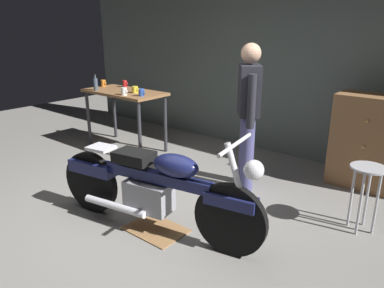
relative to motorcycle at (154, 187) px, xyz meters
name	(u,v)px	position (x,y,z in m)	size (l,w,h in m)	color
ground_plane	(143,223)	(-0.19, 0.01, -0.45)	(12.00, 12.00, 0.00)	gray
back_wall	(284,47)	(-0.19, 2.81, 1.10)	(8.00, 0.12, 3.10)	#56605B
workbench	(124,98)	(-2.07, 1.45, 0.34)	(1.30, 0.64, 0.90)	brown
motorcycle	(154,187)	(0.00, 0.00, 0.00)	(2.17, 0.73, 1.00)	black
person_standing	(248,111)	(0.12, 1.39, 0.48)	(0.41, 0.47, 1.67)	#4C4B7E
shop_stool	(367,181)	(1.49, 1.24, 0.05)	(0.32, 0.32, 0.64)	#B2B2B7
wooden_dresser	(369,142)	(1.22, 2.31, 0.10)	(0.80, 0.47, 1.10)	brown
drip_tray	(156,229)	(0.00, 0.00, -0.44)	(0.56, 0.40, 0.01)	olive
mug_orange_travel	(103,83)	(-2.63, 1.51, 0.50)	(0.11, 0.07, 0.11)	orange
mug_white_ceramic	(124,91)	(-1.80, 1.23, 0.50)	(0.12, 0.08, 0.11)	white
mug_yellow_tall	(135,90)	(-1.82, 1.45, 0.50)	(0.12, 0.09, 0.10)	yellow
mug_red_diner	(125,84)	(-2.33, 1.69, 0.50)	(0.11, 0.07, 0.11)	red
mug_blue_enamel	(142,92)	(-1.55, 1.33, 0.50)	(0.11, 0.08, 0.10)	#2D51AD
bottle	(96,84)	(-2.43, 1.21, 0.55)	(0.06, 0.06, 0.24)	#3F4C59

